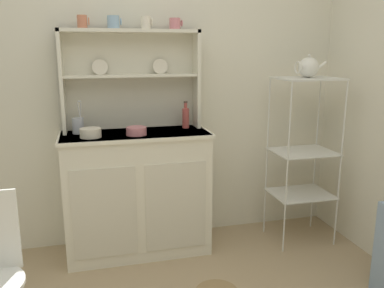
{
  "coord_description": "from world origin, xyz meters",
  "views": [
    {
      "loc": [
        -0.35,
        -1.45,
        1.49
      ],
      "look_at": [
        0.31,
        1.12,
        0.86
      ],
      "focal_mm": 37.98,
      "sensor_mm": 36.0,
      "label": 1
    }
  ],
  "objects_px": {
    "utensil_jar": "(78,125)",
    "hutch_cabinet": "(137,192)",
    "jam_bottle": "(186,117)",
    "porcelain_teapot": "(308,67)",
    "hutch_shelf_unit": "(131,72)",
    "bakers_rack": "(304,142)",
    "bowl_mixing_large": "(91,133)",
    "cup_terracotta_0": "(82,22)"
  },
  "relations": [
    {
      "from": "cup_terracotta_0",
      "to": "porcelain_teapot",
      "type": "relative_size",
      "value": 0.36
    },
    {
      "from": "utensil_jar",
      "to": "cup_terracotta_0",
      "type": "bearing_deg",
      "value": 31.8
    },
    {
      "from": "jam_bottle",
      "to": "utensil_jar",
      "type": "relative_size",
      "value": 0.86
    },
    {
      "from": "hutch_cabinet",
      "to": "jam_bottle",
      "type": "bearing_deg",
      "value": 12.55
    },
    {
      "from": "jam_bottle",
      "to": "hutch_cabinet",
      "type": "bearing_deg",
      "value": -167.45
    },
    {
      "from": "cup_terracotta_0",
      "to": "utensil_jar",
      "type": "relative_size",
      "value": 0.37
    },
    {
      "from": "bowl_mixing_large",
      "to": "hutch_cabinet",
      "type": "bearing_deg",
      "value": 13.47
    },
    {
      "from": "bakers_rack",
      "to": "cup_terracotta_0",
      "type": "relative_size",
      "value": 14.73
    },
    {
      "from": "hutch_shelf_unit",
      "to": "cup_terracotta_0",
      "type": "distance_m",
      "value": 0.47
    },
    {
      "from": "hutch_cabinet",
      "to": "jam_bottle",
      "type": "relative_size",
      "value": 5.25
    },
    {
      "from": "utensil_jar",
      "to": "hutch_cabinet",
      "type": "bearing_deg",
      "value": -11.36
    },
    {
      "from": "hutch_cabinet",
      "to": "bowl_mixing_large",
      "type": "distance_m",
      "value": 0.57
    },
    {
      "from": "hutch_shelf_unit",
      "to": "porcelain_teapot",
      "type": "height_order",
      "value": "hutch_shelf_unit"
    },
    {
      "from": "cup_terracotta_0",
      "to": "jam_bottle",
      "type": "distance_m",
      "value": 0.97
    },
    {
      "from": "bakers_rack",
      "to": "porcelain_teapot",
      "type": "distance_m",
      "value": 0.55
    },
    {
      "from": "hutch_cabinet",
      "to": "porcelain_teapot",
      "type": "relative_size",
      "value": 4.41
    },
    {
      "from": "utensil_jar",
      "to": "porcelain_teapot",
      "type": "bearing_deg",
      "value": -6.93
    },
    {
      "from": "hutch_cabinet",
      "to": "porcelain_teapot",
      "type": "bearing_deg",
      "value": -5.55
    },
    {
      "from": "hutch_shelf_unit",
      "to": "utensil_jar",
      "type": "distance_m",
      "value": 0.53
    },
    {
      "from": "utensil_jar",
      "to": "hutch_shelf_unit",
      "type": "bearing_deg",
      "value": 12.56
    },
    {
      "from": "cup_terracotta_0",
      "to": "porcelain_teapot",
      "type": "distance_m",
      "value": 1.62
    },
    {
      "from": "bakers_rack",
      "to": "porcelain_teapot",
      "type": "bearing_deg",
      "value": -180.0
    },
    {
      "from": "jam_bottle",
      "to": "porcelain_teapot",
      "type": "xyz_separation_m",
      "value": [
        0.87,
        -0.21,
        0.36
      ]
    },
    {
      "from": "cup_terracotta_0",
      "to": "bowl_mixing_large",
      "type": "distance_m",
      "value": 0.75
    },
    {
      "from": "bakers_rack",
      "to": "porcelain_teapot",
      "type": "xyz_separation_m",
      "value": [
        -0.0,
        -0.0,
        0.55
      ]
    },
    {
      "from": "bakers_rack",
      "to": "porcelain_teapot",
      "type": "relative_size",
      "value": 5.36
    },
    {
      "from": "utensil_jar",
      "to": "jam_bottle",
      "type": "bearing_deg",
      "value": 0.63
    },
    {
      "from": "cup_terracotta_0",
      "to": "porcelain_teapot",
      "type": "bearing_deg",
      "value": -8.83
    },
    {
      "from": "bowl_mixing_large",
      "to": "utensil_jar",
      "type": "bearing_deg",
      "value": 118.2
    },
    {
      "from": "hutch_shelf_unit",
      "to": "jam_bottle",
      "type": "bearing_deg",
      "value": -11.33
    },
    {
      "from": "bowl_mixing_large",
      "to": "jam_bottle",
      "type": "xyz_separation_m",
      "value": [
        0.69,
        0.16,
        0.05
      ]
    },
    {
      "from": "bakers_rack",
      "to": "bowl_mixing_large",
      "type": "xyz_separation_m",
      "value": [
        -1.57,
        0.05,
        0.14
      ]
    },
    {
      "from": "porcelain_teapot",
      "to": "hutch_shelf_unit",
      "type": "bearing_deg",
      "value": 167.18
    },
    {
      "from": "hutch_shelf_unit",
      "to": "jam_bottle",
      "type": "relative_size",
      "value": 4.9
    },
    {
      "from": "hutch_shelf_unit",
      "to": "bowl_mixing_large",
      "type": "xyz_separation_m",
      "value": [
        -0.31,
        -0.24,
        -0.38
      ]
    },
    {
      "from": "jam_bottle",
      "to": "porcelain_teapot",
      "type": "distance_m",
      "value": 0.97
    },
    {
      "from": "porcelain_teapot",
      "to": "bakers_rack",
      "type": "bearing_deg",
      "value": 0.0
    },
    {
      "from": "hutch_shelf_unit",
      "to": "bakers_rack",
      "type": "bearing_deg",
      "value": -12.8
    },
    {
      "from": "hutch_shelf_unit",
      "to": "jam_bottle",
      "type": "height_order",
      "value": "hutch_shelf_unit"
    },
    {
      "from": "bowl_mixing_large",
      "to": "utensil_jar",
      "type": "relative_size",
      "value": 0.61
    },
    {
      "from": "hutch_shelf_unit",
      "to": "cup_terracotta_0",
      "type": "xyz_separation_m",
      "value": [
        -0.32,
        -0.04,
        0.34
      ]
    },
    {
      "from": "cup_terracotta_0",
      "to": "jam_bottle",
      "type": "xyz_separation_m",
      "value": [
        0.7,
        -0.04,
        -0.67
      ]
    }
  ]
}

